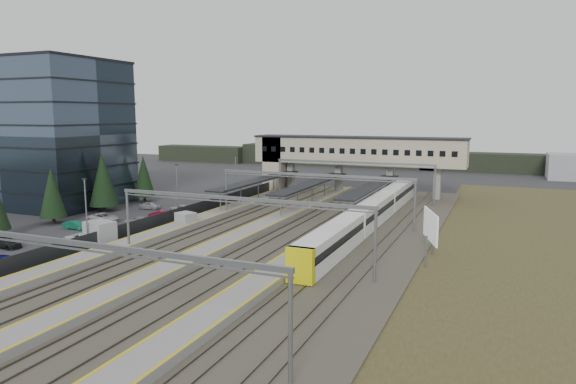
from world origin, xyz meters
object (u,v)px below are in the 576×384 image
at_px(relay_cabin_far, 186,221).
at_px(train, 372,214).
at_px(office_building, 45,133).
at_px(billboard, 431,228).
at_px(footbridge, 343,153).
at_px(relay_cabin_near, 100,233).

bearing_deg(relay_cabin_far, train, 25.15).
bearing_deg(office_building, relay_cabin_far, -12.58).
bearing_deg(billboard, footbridge, 118.34).
relative_size(footbridge, billboard, 6.76).
height_order(relay_cabin_far, billboard, billboard).
bearing_deg(train, footbridge, 114.81).
bearing_deg(office_building, relay_cabin_near, -33.10).
xyz_separation_m(relay_cabin_far, train, (22.96, 10.78, 0.77)).
bearing_deg(train, billboard, -55.59).
xyz_separation_m(office_building, relay_cabin_near, (28.60, -18.64, -10.80)).
height_order(office_building, relay_cabin_near, office_building).
relative_size(relay_cabin_far, footbridge, 0.07).
distance_m(train, billboard, 17.17).
relative_size(relay_cabin_far, billboard, 0.49).
bearing_deg(relay_cabin_far, footbridge, 74.08).
bearing_deg(train, relay_cabin_far, -154.85).
xyz_separation_m(relay_cabin_near, billboard, (37.06, 7.95, 2.25)).
distance_m(office_building, billboard, 67.06).
bearing_deg(footbridge, train, -65.19).
bearing_deg(relay_cabin_near, office_building, 146.90).
height_order(footbridge, train, footbridge).
relative_size(relay_cabin_near, train, 0.07).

